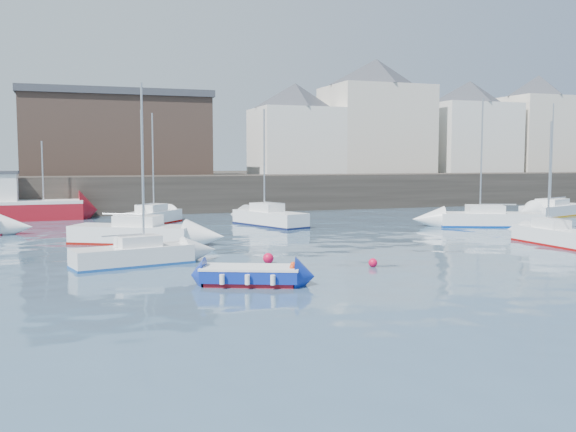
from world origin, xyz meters
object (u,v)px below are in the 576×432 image
object	(u,v)px
fishing_boat	(15,205)
buoy_far	(204,234)
sailboat_d	(489,219)
buoy_mid	(373,267)
sailboat_b	(133,233)
buoy_near	(268,263)
sailboat_a	(133,255)
sailboat_h	(150,217)
sailboat_c	(554,235)
sailboat_g	(554,210)
sailboat_f	(269,218)
blue_dinghy	(250,275)

from	to	relation	value
fishing_boat	buoy_far	xyz separation A→B (m)	(10.95, -12.90, -1.09)
sailboat_d	buoy_mid	world-z (taller)	sailboat_d
sailboat_b	buoy_near	xyz separation A→B (m)	(4.68, -8.22, -0.53)
sailboat_a	buoy_mid	size ratio (longest dim) A/B	17.43
sailboat_h	sailboat_a	bearing A→B (deg)	-99.16
sailboat_h	buoy_mid	distance (m)	21.36
sailboat_c	sailboat_g	world-z (taller)	sailboat_g
sailboat_h	buoy_far	world-z (taller)	sailboat_h
sailboat_f	sailboat_g	size ratio (longest dim) A/B	0.89
sailboat_a	sailboat_b	world-z (taller)	sailboat_b
fishing_boat	buoy_near	world-z (taller)	fishing_boat
sailboat_c	sailboat_g	size ratio (longest dim) A/B	0.73
blue_dinghy	fishing_boat	size ratio (longest dim) A/B	0.43
sailboat_b	sailboat_c	distance (m)	21.40
buoy_far	fishing_boat	bearing A→B (deg)	130.35
blue_dinghy	sailboat_d	distance (m)	24.23
blue_dinghy	sailboat_a	size ratio (longest dim) A/B	0.58
sailboat_a	blue_dinghy	bearing A→B (deg)	-58.07
sailboat_g	sailboat_h	distance (m)	30.37
sailboat_h	buoy_near	xyz separation A→B (m)	(2.64, -18.12, -0.48)
sailboat_a	sailboat_b	size ratio (longest dim) A/B	0.77
sailboat_h	blue_dinghy	bearing A→B (deg)	-88.31
sailboat_g	blue_dinghy	bearing A→B (deg)	-147.67
buoy_far	buoy_mid	bearing A→B (deg)	-73.39
sailboat_b	sailboat_f	xyz separation A→B (m)	(9.30, 6.28, 0.00)
sailboat_d	buoy_mid	bearing A→B (deg)	-140.47
buoy_far	sailboat_c	bearing A→B (deg)	-34.03
fishing_boat	sailboat_b	distance (m)	17.43
sailboat_c	sailboat_d	bearing A→B (deg)	73.51
sailboat_f	buoy_far	distance (m)	5.89
fishing_boat	sailboat_h	distance (m)	10.69
sailboat_a	sailboat_b	distance (m)	7.07
buoy_near	sailboat_c	bearing A→B (deg)	2.90
sailboat_h	buoy_mid	bearing A→B (deg)	-72.71
sailboat_d	sailboat_g	distance (m)	10.72
sailboat_a	buoy_far	world-z (taller)	sailboat_a
sailboat_f	buoy_near	size ratio (longest dim) A/B	16.94
sailboat_d	sailboat_h	xyz separation A→B (m)	(-20.61, 8.62, -0.02)
sailboat_a	buoy_near	world-z (taller)	sailboat_a
buoy_mid	buoy_far	bearing A→B (deg)	106.61
sailboat_b	sailboat_f	world-z (taller)	sailboat_b
sailboat_c	buoy_near	size ratio (longest dim) A/B	13.91
blue_dinghy	buoy_far	world-z (taller)	blue_dinghy
sailboat_g	sailboat_b	bearing A→B (deg)	-169.12
sailboat_a	sailboat_f	bearing A→B (deg)	53.11
sailboat_c	fishing_boat	bearing A→B (deg)	138.62
sailboat_a	buoy_mid	xyz separation A→B (m)	(9.08, -3.45, -0.44)
sailboat_c	sailboat_a	bearing A→B (deg)	178.88
sailboat_b	sailboat_g	distance (m)	32.77
buoy_mid	blue_dinghy	bearing A→B (deg)	-160.66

